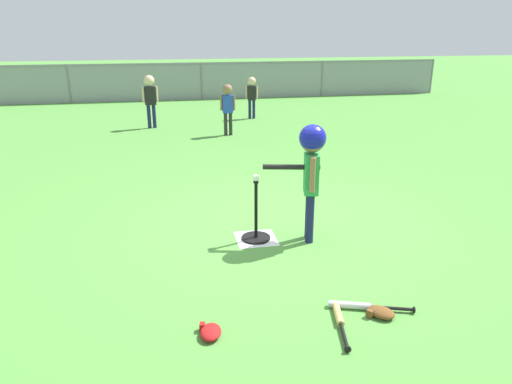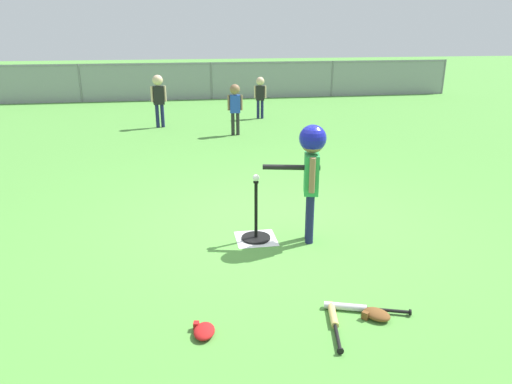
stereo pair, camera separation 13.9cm
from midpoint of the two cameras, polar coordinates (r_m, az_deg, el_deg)
name	(u,v)px [view 1 (the left image)]	position (r m, az deg, el deg)	size (l,w,h in m)	color
ground_plane	(278,224)	(5.62, 1.91, -3.92)	(60.00, 60.00, 0.00)	#51933D
home_plate	(256,239)	(5.25, -0.76, -5.63)	(0.44, 0.44, 0.01)	white
batting_tee	(256,230)	(5.21, -0.77, -4.62)	(0.32, 0.32, 0.67)	black
baseball_on_tee	(256,178)	(4.99, -0.80, 1.71)	(0.07, 0.07, 0.07)	white
batter_child	(311,160)	(4.94, 5.87, 3.92)	(0.64, 0.36, 1.28)	#191E4C
fielder_deep_center	(252,92)	(12.08, -0.86, 11.96)	(0.30, 0.20, 1.03)	#191E4C
fielder_near_left	(150,94)	(11.17, -13.01, 11.39)	(0.35, 0.24, 1.19)	#191E4C
fielder_deep_left	(228,103)	(10.17, -3.83, 10.68)	(0.32, 0.21, 1.08)	#262626
spare_bat_silver	(358,306)	(4.11, 11.27, -13.32)	(0.68, 0.27, 0.06)	silver
spare_bat_wood	(339,318)	(3.93, 8.96, -14.79)	(0.17, 0.61, 0.06)	#DBB266
glove_by_plate	(381,312)	(4.06, 13.85, -13.91)	(0.27, 0.27, 0.07)	brown
glove_near_bats	(210,332)	(3.76, -6.63, -16.40)	(0.20, 0.25, 0.07)	#B21919
outfield_fence	(201,80)	(15.50, -6.87, 13.29)	(16.06, 0.06, 1.15)	slate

